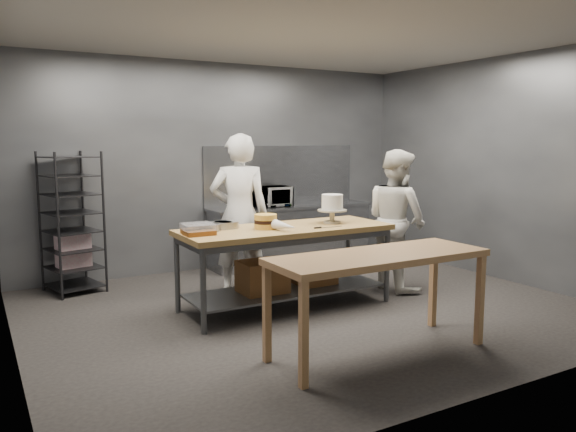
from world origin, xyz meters
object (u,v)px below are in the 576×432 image
Objects in this scene: work_table at (285,257)px; chef_behind at (239,214)px; chef_right at (396,220)px; layer_cake at (266,221)px; frosted_cake_stand at (332,205)px; speed_rack at (72,224)px; microwave at (272,196)px; near_counter at (379,263)px.

chef_behind is (-0.19, 0.82, 0.41)m from work_table.
chef_right reaches higher than layer_cake.
frosted_cake_stand reaches higher than layer_cake.
microwave is at bearing 1.61° from speed_rack.
chef_right is at bearing 179.46° from chef_behind.
microwave is 2.18× the size of layer_cake.
chef_right is 3.27× the size of microwave.
speed_rack is (-2.00, 3.51, 0.04)m from near_counter.
frosted_cake_stand reaches higher than work_table.
chef_behind reaches higher than work_table.
layer_cake reaches higher than near_counter.
chef_right reaches higher than speed_rack.
frosted_cake_stand is (0.60, 1.62, 0.32)m from near_counter.
microwave reaches higher than layer_cake.
chef_behind is (-0.21, 2.44, 0.17)m from near_counter.
frosted_cake_stand is at bearing 69.61° from near_counter.
work_table is at bearing -43.82° from speed_rack.
frosted_cake_stand is (0.63, -0.00, 0.56)m from work_table.
chef_right is 1.03m from frosted_cake_stand.
speed_rack reaches higher than work_table.
near_counter is 8.05× the size of layer_cake.
speed_rack is 2.86m from microwave.
microwave is (-0.75, 1.95, 0.16)m from chef_right.
chef_right is at bearing -69.04° from microwave.
work_table is 7.06× the size of frosted_cake_stand.
chef_right reaches higher than near_counter.
microwave is (1.07, 1.16, 0.07)m from chef_behind.
chef_right reaches higher than work_table.
speed_rack is 3.23× the size of microwave.
layer_cake is (1.72, -1.90, 0.14)m from speed_rack.
microwave is at bearing 65.95° from work_table.
chef_behind reaches higher than frosted_cake_stand.
layer_cake is (-0.06, -0.82, 0.02)m from chef_behind.
chef_behind reaches higher than speed_rack.
chef_right is at bearing -27.41° from speed_rack.
microwave is 2.00m from frosted_cake_stand.
near_counter is at bearing -60.38° from speed_rack.
chef_right is 1.88m from layer_cake.
speed_rack is (-1.97, 1.89, 0.28)m from work_table.
chef_right is at bearing 0.95° from work_table.
chef_behind is at bearing -132.77° from microwave.
chef_right is 5.21× the size of frosted_cake_stand.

